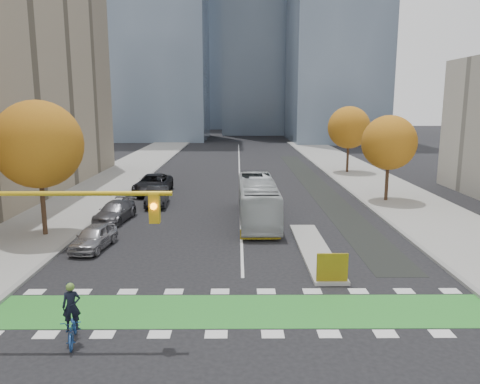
{
  "coord_description": "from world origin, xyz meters",
  "views": [
    {
      "loc": [
        -0.24,
        -15.66,
        8.06
      ],
      "look_at": [
        -0.09,
        10.68,
        3.0
      ],
      "focal_mm": 35.0,
      "sensor_mm": 36.0,
      "label": 1
    }
  ],
  "objects_px": {
    "traffic_signal_west": "(7,225)",
    "parked_car_b": "(157,196)",
    "tree_west": "(38,145)",
    "parked_car_a": "(94,237)",
    "tree_east_far": "(349,128)",
    "bus": "(258,200)",
    "parked_car_c": "(115,212)",
    "parked_car_d": "(153,184)",
    "tree_east_near": "(389,143)",
    "hazard_board": "(332,267)",
    "cyclist": "(73,323)"
  },
  "relations": [
    {
      "from": "traffic_signal_west",
      "to": "parked_car_b",
      "type": "height_order",
      "value": "traffic_signal_west"
    },
    {
      "from": "traffic_signal_west",
      "to": "tree_west",
      "type": "bearing_deg",
      "value": 108.02
    },
    {
      "from": "parked_car_b",
      "to": "parked_car_a",
      "type": "bearing_deg",
      "value": -102.15
    },
    {
      "from": "tree_east_far",
      "to": "parked_car_b",
      "type": "relative_size",
      "value": 1.7
    },
    {
      "from": "bus",
      "to": "parked_car_b",
      "type": "xyz_separation_m",
      "value": [
        -7.79,
        4.92,
        -0.72
      ]
    },
    {
      "from": "parked_car_a",
      "to": "parked_car_c",
      "type": "relative_size",
      "value": 0.86
    },
    {
      "from": "parked_car_a",
      "to": "parked_car_b",
      "type": "relative_size",
      "value": 0.88
    },
    {
      "from": "tree_west",
      "to": "parked_car_d",
      "type": "distance_m",
      "value": 15.11
    },
    {
      "from": "traffic_signal_west",
      "to": "parked_car_d",
      "type": "xyz_separation_m",
      "value": [
        0.1,
        26.23,
        -3.18
      ]
    },
    {
      "from": "parked_car_a",
      "to": "tree_east_near",
      "type": "bearing_deg",
      "value": 38.19
    },
    {
      "from": "tree_east_near",
      "to": "parked_car_d",
      "type": "relative_size",
      "value": 1.15
    },
    {
      "from": "parked_car_b",
      "to": "hazard_board",
      "type": "bearing_deg",
      "value": -61.15
    },
    {
      "from": "parked_car_d",
      "to": "hazard_board",
      "type": "bearing_deg",
      "value": -59.65
    },
    {
      "from": "cyclist",
      "to": "parked_car_a",
      "type": "height_order",
      "value": "cyclist"
    },
    {
      "from": "bus",
      "to": "parked_car_a",
      "type": "relative_size",
      "value": 2.65
    },
    {
      "from": "parked_car_c",
      "to": "tree_east_near",
      "type": "bearing_deg",
      "value": 24.44
    },
    {
      "from": "tree_east_near",
      "to": "tree_west",
      "type": "bearing_deg",
      "value": -157.38
    },
    {
      "from": "tree_east_far",
      "to": "traffic_signal_west",
      "type": "height_order",
      "value": "tree_east_far"
    },
    {
      "from": "hazard_board",
      "to": "tree_east_near",
      "type": "bearing_deg",
      "value": 65.8
    },
    {
      "from": "hazard_board",
      "to": "parked_car_a",
      "type": "xyz_separation_m",
      "value": [
        -12.26,
        5.29,
        -0.13
      ]
    },
    {
      "from": "tree_east_near",
      "to": "parked_car_c",
      "type": "distance_m",
      "value": 22.02
    },
    {
      "from": "hazard_board",
      "to": "traffic_signal_west",
      "type": "bearing_deg",
      "value": -158.45
    },
    {
      "from": "tree_west",
      "to": "parked_car_d",
      "type": "bearing_deg",
      "value": 73.08
    },
    {
      "from": "traffic_signal_west",
      "to": "tree_east_far",
      "type": "bearing_deg",
      "value": 62.05
    },
    {
      "from": "tree_east_near",
      "to": "cyclist",
      "type": "relative_size",
      "value": 3.3
    },
    {
      "from": "tree_east_near",
      "to": "hazard_board",
      "type": "bearing_deg",
      "value": -114.2
    },
    {
      "from": "tree_east_near",
      "to": "parked_car_b",
      "type": "xyz_separation_m",
      "value": [
        -18.63,
        -1.28,
        -4.12
      ]
    },
    {
      "from": "tree_west",
      "to": "parked_car_c",
      "type": "distance_m",
      "value": 7.03
    },
    {
      "from": "parked_car_a",
      "to": "traffic_signal_west",
      "type": "bearing_deg",
      "value": -81.63
    },
    {
      "from": "tree_west",
      "to": "parked_car_c",
      "type": "height_order",
      "value": "tree_west"
    },
    {
      "from": "tree_west",
      "to": "parked_car_b",
      "type": "height_order",
      "value": "tree_west"
    },
    {
      "from": "traffic_signal_west",
      "to": "cyclist",
      "type": "xyz_separation_m",
      "value": [
        2.1,
        -0.41,
        -3.32
      ]
    },
    {
      "from": "tree_west",
      "to": "tree_east_near",
      "type": "bearing_deg",
      "value": 22.62
    },
    {
      "from": "hazard_board",
      "to": "tree_west",
      "type": "height_order",
      "value": "tree_west"
    },
    {
      "from": "cyclist",
      "to": "parked_car_c",
      "type": "relative_size",
      "value": 0.47
    },
    {
      "from": "hazard_board",
      "to": "parked_car_d",
      "type": "bearing_deg",
      "value": 118.8
    },
    {
      "from": "parked_car_a",
      "to": "parked_car_d",
      "type": "relative_size",
      "value": 0.64
    },
    {
      "from": "bus",
      "to": "parked_car_b",
      "type": "relative_size",
      "value": 2.34
    },
    {
      "from": "tree_east_far",
      "to": "tree_east_near",
      "type": "bearing_deg",
      "value": -91.79
    },
    {
      "from": "parked_car_b",
      "to": "parked_car_c",
      "type": "distance_m",
      "value": 5.4
    },
    {
      "from": "tree_west",
      "to": "parked_car_c",
      "type": "xyz_separation_m",
      "value": [
        3.32,
        3.72,
        -4.95
      ]
    },
    {
      "from": "tree_east_far",
      "to": "bus",
      "type": "relative_size",
      "value": 0.73
    },
    {
      "from": "bus",
      "to": "tree_east_near",
      "type": "bearing_deg",
      "value": 29.19
    },
    {
      "from": "cyclist",
      "to": "parked_car_b",
      "type": "height_order",
      "value": "cyclist"
    },
    {
      "from": "tree_east_near",
      "to": "parked_car_a",
      "type": "bearing_deg",
      "value": -148.3
    },
    {
      "from": "tree_east_far",
      "to": "cyclist",
      "type": "distance_m",
      "value": 43.26
    },
    {
      "from": "cyclist",
      "to": "parked_car_d",
      "type": "height_order",
      "value": "cyclist"
    },
    {
      "from": "cyclist",
      "to": "bus",
      "type": "xyz_separation_m",
      "value": [
        6.99,
        16.73,
        0.74
      ]
    },
    {
      "from": "parked_car_b",
      "to": "parked_car_d",
      "type": "bearing_deg",
      "value": 99.49
    },
    {
      "from": "parked_car_a",
      "to": "parked_car_d",
      "type": "bearing_deg",
      "value": 94.97
    }
  ]
}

